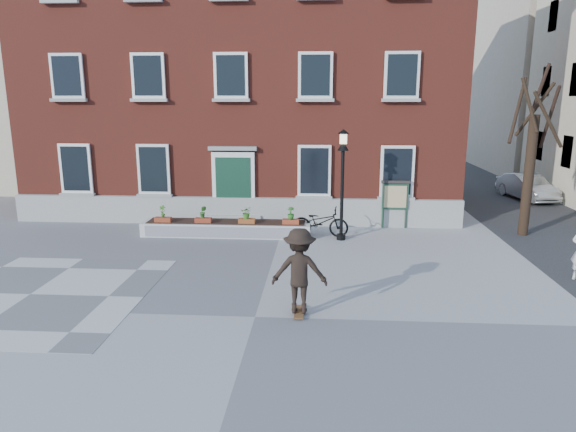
# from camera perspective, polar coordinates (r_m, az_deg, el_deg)

# --- Properties ---
(ground) EXTENTS (100.00, 100.00, 0.00)m
(ground) POSITION_cam_1_polar(r_m,az_deg,el_deg) (12.17, -3.68, -11.13)
(ground) COLOR gray
(ground) RESTS_ON ground
(checker_patch) EXTENTS (6.00, 6.00, 0.01)m
(checker_patch) POSITION_cam_1_polar(r_m,az_deg,el_deg) (15.01, -26.72, -7.78)
(checker_patch) COLOR slate
(checker_patch) RESTS_ON ground
(distant_building) EXTENTS (10.00, 12.00, 13.00)m
(distant_building) POSITION_cam_1_polar(r_m,az_deg,el_deg) (36.67, -29.22, 13.78)
(distant_building) COLOR #BDB598
(distant_building) RESTS_ON ground
(bicycle) EXTENTS (2.13, 0.91, 1.09)m
(bicycle) POSITION_cam_1_polar(r_m,az_deg,el_deg) (18.80, 3.59, -0.66)
(bicycle) COLOR black
(bicycle) RESTS_ON ground
(parked_car) EXTENTS (1.99, 4.02, 1.27)m
(parked_car) POSITION_cam_1_polar(r_m,az_deg,el_deg) (28.29, 25.02, 2.94)
(parked_car) COLOR #A7A9AB
(parked_car) RESTS_ON ground
(brick_building) EXTENTS (18.40, 10.85, 12.60)m
(brick_building) POSITION_cam_1_polar(r_m,az_deg,el_deg) (25.27, -4.31, 15.97)
(brick_building) COLOR maroon
(brick_building) RESTS_ON ground
(planter_assembly) EXTENTS (6.20, 1.12, 1.15)m
(planter_assembly) POSITION_cam_1_polar(r_m,az_deg,el_deg) (19.10, -6.82, -1.25)
(planter_assembly) COLOR silver
(planter_assembly) RESTS_ON ground
(bare_tree) EXTENTS (1.83, 1.83, 6.16)m
(bare_tree) POSITION_cam_1_polar(r_m,az_deg,el_deg) (20.56, 25.34, 5.66)
(bare_tree) COLOR #2F2015
(bare_tree) RESTS_ON ground
(lamp_post) EXTENTS (0.40, 0.40, 3.93)m
(lamp_post) POSITION_cam_1_polar(r_m,az_deg,el_deg) (18.05, 6.09, 5.17)
(lamp_post) COLOR black
(lamp_post) RESTS_ON ground
(notice_board) EXTENTS (1.10, 0.16, 1.87)m
(notice_board) POSITION_cam_1_polar(r_m,az_deg,el_deg) (20.28, 11.82, 2.17)
(notice_board) COLOR #1A3424
(notice_board) RESTS_ON ground
(skateboarder) EXTENTS (1.30, 0.78, 2.09)m
(skateboarder) POSITION_cam_1_polar(r_m,az_deg,el_deg) (11.90, 1.28, -6.10)
(skateboarder) COLOR brown
(skateboarder) RESTS_ON ground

